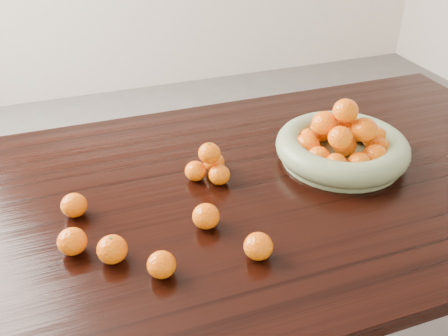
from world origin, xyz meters
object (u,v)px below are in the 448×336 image
object	(u,v)px
loose_orange_0	(112,249)
dining_table	(222,218)
fruit_bowl	(342,145)
orange_pyramid	(210,165)

from	to	relation	value
loose_orange_0	dining_table	bearing A→B (deg)	28.84
fruit_bowl	orange_pyramid	xyz separation A→B (m)	(-0.37, 0.04, -0.01)
fruit_bowl	loose_orange_0	world-z (taller)	fruit_bowl
fruit_bowl	orange_pyramid	size ratio (longest dim) A/B	3.02
fruit_bowl	dining_table	bearing A→B (deg)	-175.05
fruit_bowl	loose_orange_0	xyz separation A→B (m)	(-0.66, -0.20, -0.02)
dining_table	fruit_bowl	bearing A→B (deg)	4.95
dining_table	orange_pyramid	xyz separation A→B (m)	(-0.01, 0.07, 0.13)
dining_table	fruit_bowl	size ratio (longest dim) A/B	5.47
orange_pyramid	loose_orange_0	xyz separation A→B (m)	(-0.29, -0.23, -0.01)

